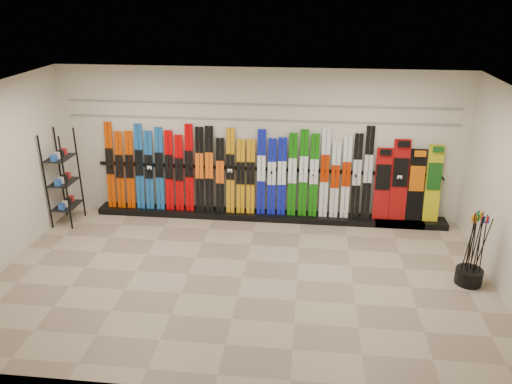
# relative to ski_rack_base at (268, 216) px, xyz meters

# --- Properties ---
(floor) EXTENTS (8.00, 8.00, 0.00)m
(floor) POSITION_rel_ski_rack_base_xyz_m (-0.22, -2.28, -0.06)
(floor) COLOR gray
(floor) RESTS_ON ground
(back_wall) EXTENTS (8.00, 0.00, 8.00)m
(back_wall) POSITION_rel_ski_rack_base_xyz_m (-0.22, 0.22, 1.44)
(back_wall) COLOR beige
(back_wall) RESTS_ON floor
(ceiling) EXTENTS (8.00, 8.00, 0.00)m
(ceiling) POSITION_rel_ski_rack_base_xyz_m (-0.22, -2.28, 2.94)
(ceiling) COLOR silver
(ceiling) RESTS_ON back_wall
(ski_rack_base) EXTENTS (8.00, 0.40, 0.12)m
(ski_rack_base) POSITION_rel_ski_rack_base_xyz_m (0.00, 0.00, 0.00)
(ski_rack_base) COLOR black
(ski_rack_base) RESTS_ON floor
(skis) EXTENTS (5.36, 0.26, 1.83)m
(skis) POSITION_rel_ski_rack_base_xyz_m (-0.67, 0.06, 0.89)
(skis) COLOR #CB3A00
(skis) RESTS_ON ski_rack_base
(snowboards) EXTENTS (1.26, 0.24, 1.59)m
(snowboards) POSITION_rel_ski_rack_base_xyz_m (2.70, 0.07, 0.80)
(snowboards) COLOR #990C0C
(snowboards) RESTS_ON ski_rack_base
(accessory_rack) EXTENTS (0.40, 0.60, 1.87)m
(accessory_rack) POSITION_rel_ski_rack_base_xyz_m (-3.97, -0.58, 0.88)
(accessory_rack) COLOR black
(accessory_rack) RESTS_ON floor
(pole_bin) EXTENTS (0.42, 0.42, 0.25)m
(pole_bin) POSITION_rel_ski_rack_base_xyz_m (3.38, -2.05, 0.07)
(pole_bin) COLOR black
(pole_bin) RESTS_ON floor
(ski_poles) EXTENTS (0.32, 0.28, 1.18)m
(ski_poles) POSITION_rel_ski_rack_base_xyz_m (3.39, -2.04, 0.55)
(ski_poles) COLOR black
(ski_poles) RESTS_ON pole_bin
(slatwall_rail_0) EXTENTS (7.60, 0.02, 0.03)m
(slatwall_rail_0) POSITION_rel_ski_rack_base_xyz_m (-0.22, 0.20, 1.94)
(slatwall_rail_0) COLOR gray
(slatwall_rail_0) RESTS_ON back_wall
(slatwall_rail_1) EXTENTS (7.60, 0.02, 0.03)m
(slatwall_rail_1) POSITION_rel_ski_rack_base_xyz_m (-0.22, 0.20, 2.24)
(slatwall_rail_1) COLOR gray
(slatwall_rail_1) RESTS_ON back_wall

